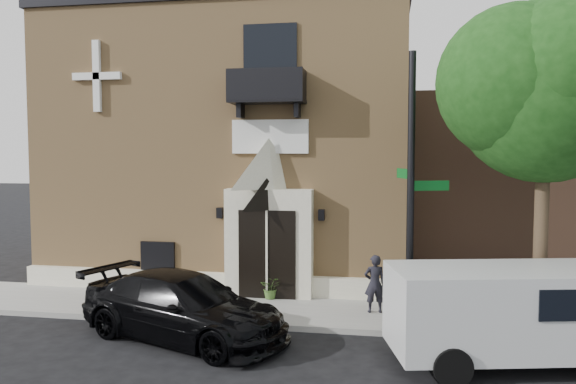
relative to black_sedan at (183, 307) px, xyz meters
name	(u,v)px	position (x,y,z in m)	size (l,w,h in m)	color
ground	(286,331)	(2.29, 0.98, -0.78)	(120.00, 120.00, 0.00)	black
sidewalk	(332,313)	(3.29, 2.48, -0.70)	(42.00, 3.00, 0.15)	gray
church	(247,147)	(-0.70, 8.93, 3.86)	(12.20, 11.01, 9.30)	tan
street_tree_left	(548,89)	(8.31, 1.33, 5.09)	(4.97, 4.38, 7.77)	#38281C
black_sedan	(183,307)	(0.00, 0.00, 0.00)	(2.18, 5.37, 1.56)	black
cargo_van	(523,312)	(7.53, -0.40, 0.37)	(5.36, 3.07, 2.06)	silver
street_sign	(411,189)	(5.31, 1.55, 2.75)	(1.26, 1.03, 6.71)	black
fire_hydrant	(509,315)	(7.62, 1.35, -0.21)	(0.49, 0.39, 0.86)	#BB2A0C
dumpster	(537,305)	(8.24, 1.41, 0.05)	(2.32, 1.83, 1.33)	#103D1B
planter	(271,288)	(1.42, 3.41, -0.30)	(0.59, 0.51, 0.66)	#476E2D
pedestrian_near	(375,284)	(4.43, 2.53, 0.15)	(0.57, 0.37, 1.56)	black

